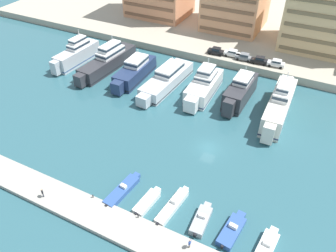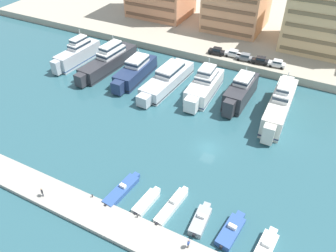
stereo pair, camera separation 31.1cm
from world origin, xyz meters
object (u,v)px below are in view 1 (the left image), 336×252
Objects in this scene: motorboat_white_left at (147,202)px; yacht_silver_center_left at (167,79)px; motorboat_white_mid_left at (172,206)px; car_white_center at (276,63)px; motorboat_white_center_right at (266,248)px; motorboat_blue_far_left at (122,190)px; pedestrian_near_edge at (190,243)px; yacht_charcoal_left at (108,61)px; car_black_center_left at (260,60)px; motorboat_grey_center_left at (201,220)px; pedestrian_mid_deck at (42,192)px; yacht_charcoal_center_right at (240,91)px; car_black_far_left at (216,51)px; car_grey_mid_left at (244,57)px; yacht_silver_far_left at (77,54)px; yacht_ivory_mid_right at (279,104)px; car_white_left at (232,53)px; yacht_white_center at (204,85)px; motorboat_blue_center at (232,230)px; yacht_navy_mid_left at (135,71)px.

yacht_silver_center_left is at bearing 112.09° from motorboat_white_left.
car_white_center is (4.54, 48.12, 2.45)m from motorboat_white_mid_left.
motorboat_white_center_right reaches higher than motorboat_white_left.
pedestrian_near_edge is at bearing -17.91° from motorboat_blue_far_left.
car_black_center_left is (34.14, 16.44, 0.69)m from yacht_charcoal_left.
pedestrian_mid_deck is at bearing -162.87° from motorboat_grey_center_left.
yacht_charcoal_center_right is 3.67× the size of car_black_far_left.
motorboat_white_left is 1.47× the size of car_black_far_left.
car_black_center_left is 2.50× the size of pedestrian_near_edge.
motorboat_blue_far_left is at bearing -177.96° from motorboat_grey_center_left.
motorboat_grey_center_left is 1.47× the size of car_grey_mid_left.
yacht_ivory_mid_right is at bearing 0.39° from yacht_silver_far_left.
pedestrian_mid_deck reaches higher than motorboat_white_left.
yacht_white_center is at bearing -93.50° from car_white_left.
pedestrian_near_edge reaches higher than motorboat_white_center_right.
motorboat_blue_center is 48.35m from car_white_center.
motorboat_grey_center_left is at bearing -39.47° from yacht_charcoal_left.
pedestrian_near_edge is at bearing -73.13° from car_black_far_left.
yacht_silver_far_left is at bearing -158.19° from car_black_center_left.
yacht_ivory_mid_right reaches higher than yacht_white_center.
yacht_charcoal_left is at bearing -154.29° from car_black_center_left.
motorboat_blue_center is at bearing -49.70° from yacht_silver_center_left.
motorboat_blue_far_left is (34.28, -31.34, -2.01)m from yacht_silver_far_left.
yacht_navy_mid_left is 31.05m from car_black_center_left.
yacht_silver_center_left is 27.42m from car_white_center.
yacht_charcoal_left is 12.75× the size of pedestrian_mid_deck.
yacht_charcoal_center_right is 9.16× the size of pedestrian_mid_deck.
motorboat_white_left is 3.64× the size of pedestrian_near_edge.
motorboat_white_left is 48.94m from car_grey_mid_left.
motorboat_blue_far_left is 8.53m from motorboat_white_mid_left.
pedestrian_mid_deck is at bearing -105.25° from car_grey_mid_left.
yacht_white_center is 17.01m from car_white_left.
motorboat_blue_center is at bearing -84.25° from car_white_center.
pedestrian_near_edge is at bearing -70.66° from yacht_white_center.
car_black_center_left is (-8.91, 47.81, 2.45)m from motorboat_blue_center.
car_black_far_left is (-19.94, 16.89, 0.20)m from yacht_ivory_mid_right.
yacht_charcoal_left is at bearing 140.53° from motorboat_grey_center_left.
motorboat_blue_center is at bearing -74.95° from car_grey_mid_left.
motorboat_blue_far_left is at bearing 176.99° from motorboat_white_left.
yacht_charcoal_left is 28.01m from car_black_far_left.
yacht_ivory_mid_right is at bearing 61.15° from motorboat_blue_far_left.
motorboat_white_mid_left is at bearing -106.16° from yacht_ivory_mid_right.
yacht_charcoal_left is 53.32m from pedestrian_near_edge.
car_grey_mid_left and car_black_center_left have the same top height.
car_black_center_left is at bearing 0.31° from car_black_far_left.
yacht_silver_center_left is 25.75m from yacht_ivory_mid_right.
car_grey_mid_left is at bearing 0.27° from car_black_far_left.
yacht_navy_mid_left is at bearing 99.86° from pedestrian_mid_deck.
yacht_navy_mid_left is 34.61m from car_white_center.
yacht_silver_far_left is 0.98× the size of yacht_navy_mid_left.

